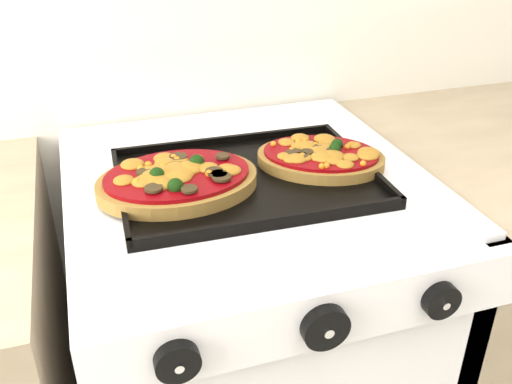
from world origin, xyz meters
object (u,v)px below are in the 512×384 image
object	(u,v)px
baking_tray	(246,177)
pizza_left	(178,178)
stove	(249,369)
pizza_right	(321,156)

from	to	relation	value
baking_tray	pizza_left	xyz separation A→B (m)	(-0.11, -0.00, 0.02)
stove	baking_tray	bearing A→B (deg)	-107.87
pizza_left	stove	bearing A→B (deg)	16.62
pizza_left	pizza_right	size ratio (longest dim) A/B	1.17
stove	pizza_left	xyz separation A→B (m)	(-0.12, -0.04, 0.48)
pizza_left	pizza_right	xyz separation A→B (m)	(0.25, 0.01, -0.00)
pizza_right	baking_tray	bearing A→B (deg)	-176.27
stove	pizza_right	xyz separation A→B (m)	(0.12, -0.03, 0.48)
stove	pizza_left	bearing A→B (deg)	-163.38
baking_tray	pizza_right	bearing A→B (deg)	5.40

